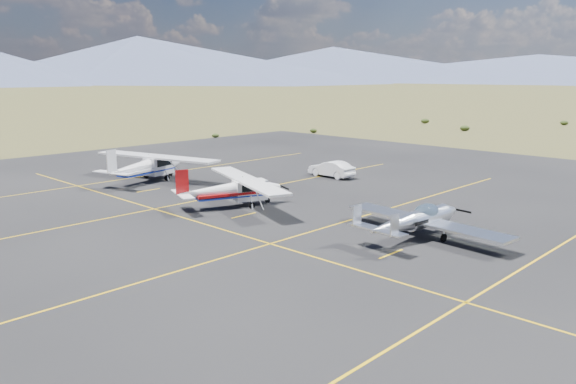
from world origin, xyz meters
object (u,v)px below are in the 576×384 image
aircraft_cessna (232,189)px  aircraft_low_wing (418,220)px  aircraft_plain (147,165)px  sedan (331,169)px

aircraft_cessna → aircraft_low_wing: bearing=-59.7°
aircraft_low_wing → aircraft_cessna: (-2.27, 12.75, 0.19)m
aircraft_low_wing → aircraft_plain: (-1.38, 24.59, 0.32)m
aircraft_cessna → sedan: size_ratio=2.54×
aircraft_low_wing → aircraft_cessna: 12.95m
aircraft_plain → sedan: bearing=-52.6°
aircraft_cessna → aircraft_plain: 11.87m
aircraft_low_wing → sedan: aircraft_low_wing is taller
aircraft_plain → sedan: (12.20, -9.49, -0.65)m
aircraft_low_wing → aircraft_plain: aircraft_plain is taller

